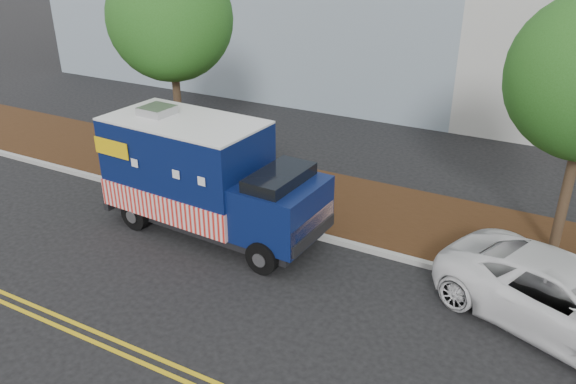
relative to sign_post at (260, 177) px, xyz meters
The scene contains 9 objects.
ground 2.54m from the sign_post, 59.31° to the right, with size 120.00×120.00×0.00m, color black.
curb 1.69m from the sign_post, 24.77° to the right, with size 120.00×0.18×0.15m, color #9E9E99.
mulch_strip 2.25m from the sign_post, 53.94° to the left, with size 120.00×4.00×0.15m, color #331F0E.
centerline_near 6.59m from the sign_post, 79.83° to the right, with size 120.00×0.10×0.01m, color gold.
centerline_far 6.83m from the sign_post, 80.20° to the right, with size 120.00×0.10×0.01m, color gold.
tree_a 5.90m from the sign_post, 160.11° to the left, with size 3.95×3.95×7.20m.
sign_post is the anchor object (origin of this frame).
food_truck 1.78m from the sign_post, 120.84° to the right, with size 6.51×2.75×3.37m.
white_car 8.61m from the sign_post, 10.48° to the right, with size 2.55×5.52×1.53m, color white.
Camera 1 is at (6.71, -10.88, 7.80)m, focal length 35.00 mm.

